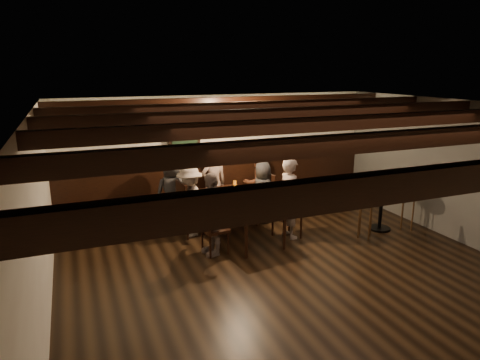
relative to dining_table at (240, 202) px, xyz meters
name	(u,v)px	position (x,y,z in m)	size (l,w,h in m)	color
room	(231,176)	(-0.11, 0.16, 0.44)	(7.00, 7.00, 7.00)	black
dining_table	(240,202)	(0.00, 0.00, 0.00)	(1.05, 1.93, 0.69)	black
chair_left_near	(192,219)	(-0.77, 0.36, -0.33)	(0.50, 0.50, 0.99)	black
chair_left_far	(214,238)	(-0.66, -0.53, -0.38)	(0.43, 0.43, 0.85)	black
chair_right_near	(261,207)	(0.66, 0.53, -0.35)	(0.48, 0.48, 0.94)	black
chair_right_far	(288,221)	(0.77, -0.36, -0.34)	(0.49, 0.49, 0.97)	black
person_bench_left	(173,193)	(-1.00, 0.79, 0.05)	(0.67, 0.43, 1.37)	#29292C
person_bench_centre	(214,184)	(-0.13, 1.04, 0.08)	(0.52, 0.34, 1.43)	gray
person_bench_right	(257,183)	(0.79, 1.00, 0.02)	(0.64, 0.50, 1.31)	#542D1D
person_left_near	(190,201)	(-0.80, 0.36, 0.00)	(0.82, 0.47, 1.27)	gray
person_left_far	(212,214)	(-0.69, -0.54, 0.04)	(0.79, 0.33, 1.34)	slate
person_right_near	(263,192)	(0.69, 0.54, -0.04)	(0.58, 0.38, 1.18)	#29292B
person_right_far	(290,198)	(0.80, -0.36, 0.08)	(0.52, 0.34, 1.43)	gray
pint_a	(208,187)	(-0.36, 0.66, 0.13)	(0.07, 0.07, 0.14)	#BF7219
pint_b	(235,184)	(0.17, 0.68, 0.13)	(0.07, 0.07, 0.14)	#BF7219
pint_c	(222,196)	(-0.31, 0.06, 0.13)	(0.07, 0.07, 0.14)	#BF7219
pint_d	(249,190)	(0.27, 0.23, 0.13)	(0.07, 0.07, 0.14)	silver
pint_e	(241,204)	(-0.16, -0.47, 0.13)	(0.07, 0.07, 0.14)	#BF7219
pint_f	(266,201)	(0.26, -0.52, 0.13)	(0.07, 0.07, 0.14)	silver
pint_g	(267,207)	(0.15, -0.79, 0.13)	(0.07, 0.07, 0.14)	#BF7219
plate_near	(253,211)	(-0.07, -0.71, 0.06)	(0.24, 0.24, 0.01)	white
plate_far	(257,201)	(0.21, -0.28, 0.06)	(0.24, 0.24, 0.01)	white
condiment_caddy	(241,196)	(0.01, -0.05, 0.12)	(0.15, 0.10, 0.12)	black
candle	(238,192)	(0.08, 0.31, 0.08)	(0.05, 0.05, 0.05)	beige
high_top_table	(382,196)	(2.53, -0.68, 0.01)	(0.55, 0.55, 0.98)	black
bar_stool_left	(365,217)	(2.03, -0.88, -0.27)	(0.33, 0.34, 0.99)	#382012
bar_stool_right	(408,210)	(3.03, -0.83, -0.27)	(0.34, 0.35, 0.99)	#382012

